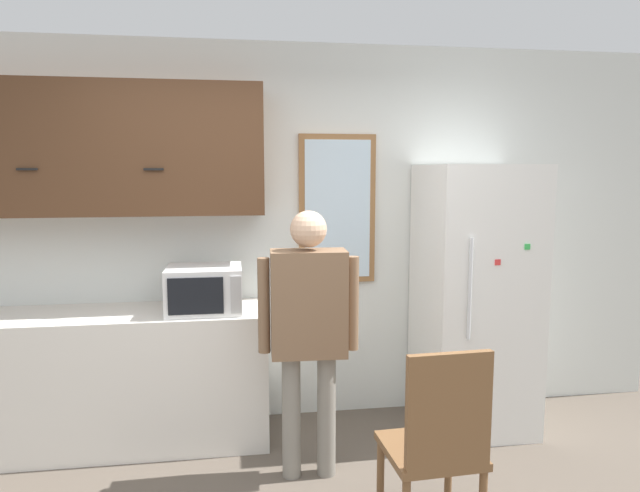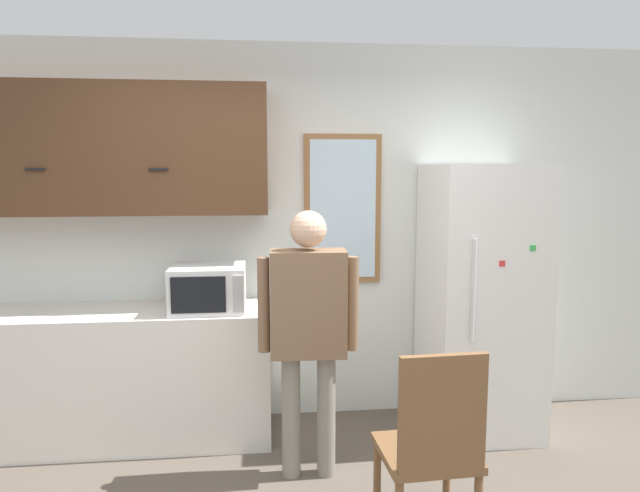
% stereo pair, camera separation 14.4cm
% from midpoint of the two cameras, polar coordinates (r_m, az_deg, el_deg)
% --- Properties ---
extents(back_wall, '(6.00, 0.06, 2.70)m').
position_cam_midpoint_polar(back_wall, '(4.14, -3.10, 1.12)').
color(back_wall, silver).
rests_on(back_wall, ground_plane).
extents(counter, '(2.11, 0.59, 0.90)m').
position_cam_midpoint_polar(counter, '(4.13, -19.19, -12.19)').
color(counter, silver).
rests_on(counter, ground_plane).
extents(upper_cabinets, '(2.11, 0.39, 0.85)m').
position_cam_midpoint_polar(upper_cabinets, '(4.01, -19.76, 9.05)').
color(upper_cabinets, '#51331E').
extents(microwave, '(0.48, 0.42, 0.30)m').
position_cam_midpoint_polar(microwave, '(3.82, -10.05, -4.17)').
color(microwave, white).
rests_on(microwave, counter).
extents(person, '(0.58, 0.24, 1.59)m').
position_cam_midpoint_polar(person, '(3.32, 0.08, -7.25)').
color(person, gray).
rests_on(person, ground_plane).
extents(refrigerator, '(0.73, 0.74, 1.85)m').
position_cam_midpoint_polar(refrigerator, '(4.13, 16.71, -5.16)').
color(refrigerator, white).
rests_on(refrigerator, ground_plane).
extents(chair, '(0.47, 0.47, 0.99)m').
position_cam_midpoint_polar(chair, '(2.93, 12.68, -18.51)').
color(chair, brown).
rests_on(chair, ground_plane).
extents(window, '(0.56, 0.05, 1.07)m').
position_cam_midpoint_polar(window, '(4.13, 3.26, 3.69)').
color(window, olive).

